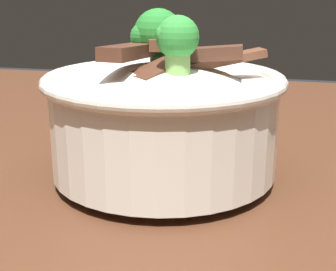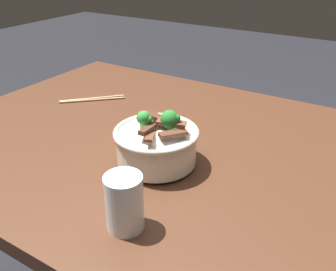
# 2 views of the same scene
# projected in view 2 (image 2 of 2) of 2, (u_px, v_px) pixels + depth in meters

# --- Properties ---
(dining_table) EXTENTS (1.21, 0.95, 0.78)m
(dining_table) POSITION_uv_depth(u_px,v_px,m) (148.00, 167.00, 1.08)
(dining_table) COLOR #472819
(dining_table) RESTS_ON ground
(rice_bowl) EXTENTS (0.20, 0.20, 0.14)m
(rice_bowl) POSITION_uv_depth(u_px,v_px,m) (157.00, 142.00, 0.87)
(rice_bowl) COLOR silver
(rice_bowl) RESTS_ON dining_table
(drinking_glass) EXTENTS (0.07, 0.07, 0.11)m
(drinking_glass) POSITION_uv_depth(u_px,v_px,m) (125.00, 206.00, 0.68)
(drinking_glass) COLOR white
(drinking_glass) RESTS_ON dining_table
(chopsticks_pair) EXTENTS (0.17, 0.17, 0.01)m
(chopsticks_pair) POSITION_uv_depth(u_px,v_px,m) (92.00, 99.00, 1.26)
(chopsticks_pair) COLOR tan
(chopsticks_pair) RESTS_ON dining_table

